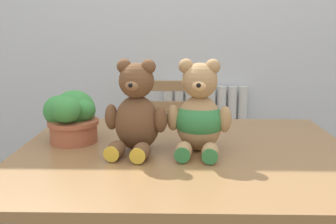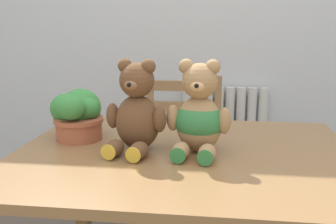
# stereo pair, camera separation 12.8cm
# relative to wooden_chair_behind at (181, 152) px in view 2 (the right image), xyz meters

# --- Properties ---
(wall_back) EXTENTS (8.00, 0.04, 2.60)m
(wall_back) POSITION_rel_wooden_chair_behind_xyz_m (0.08, 0.50, 0.85)
(wall_back) COLOR silver
(wall_back) RESTS_ON ground_plane
(radiator) EXTENTS (0.58, 0.10, 0.77)m
(radiator) POSITION_rel_wooden_chair_behind_xyz_m (0.25, 0.43, -0.10)
(radiator) COLOR silver
(radiator) RESTS_ON ground_plane
(dining_table) EXTENTS (1.18, 0.92, 0.74)m
(dining_table) POSITION_rel_wooden_chair_behind_xyz_m (0.08, -0.80, 0.18)
(dining_table) COLOR olive
(dining_table) RESTS_ON ground_plane
(wooden_chair_behind) EXTENTS (0.45, 0.45, 0.88)m
(wooden_chair_behind) POSITION_rel_wooden_chair_behind_xyz_m (0.00, 0.00, 0.00)
(wooden_chair_behind) COLOR #997047
(wooden_chair_behind) RESTS_ON ground_plane
(teddy_bear_left) EXTENTS (0.22, 0.24, 0.32)m
(teddy_bear_left) POSITION_rel_wooden_chair_behind_xyz_m (-0.08, -0.81, 0.42)
(teddy_bear_left) COLOR brown
(teddy_bear_left) RESTS_ON dining_table
(teddy_bear_right) EXTENTS (0.22, 0.24, 0.32)m
(teddy_bear_right) POSITION_rel_wooden_chair_behind_xyz_m (0.13, -0.81, 0.41)
(teddy_bear_right) COLOR tan
(teddy_bear_right) RESTS_ON dining_table
(potted_plant) EXTENTS (0.21, 0.22, 0.19)m
(potted_plant) POSITION_rel_wooden_chair_behind_xyz_m (-0.34, -0.70, 0.38)
(potted_plant) COLOR #B25B3D
(potted_plant) RESTS_ON dining_table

